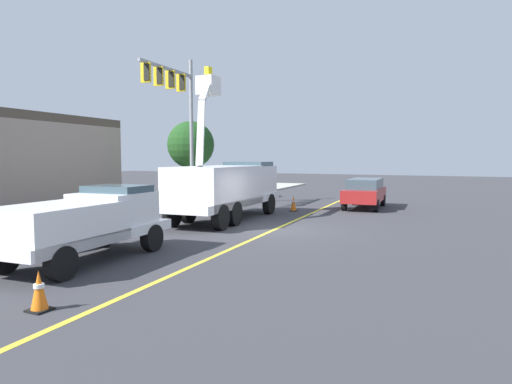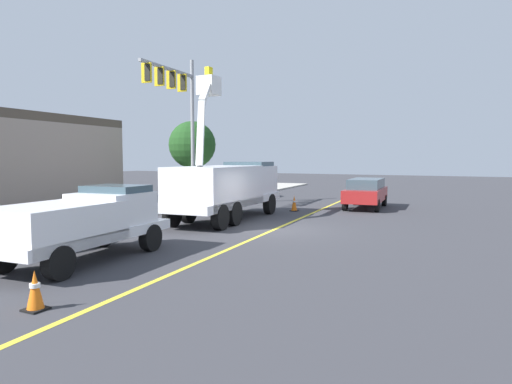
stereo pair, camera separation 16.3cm
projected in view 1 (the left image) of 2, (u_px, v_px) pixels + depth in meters
name	position (u px, v px, depth m)	size (l,w,h in m)	color
ground	(275.00, 230.00, 18.46)	(120.00, 120.00, 0.00)	#38383D
sidewalk_far_side	(99.00, 218.00, 21.72)	(60.00, 3.60, 0.12)	#B2ADA3
lane_centre_stripe	(275.00, 230.00, 18.46)	(50.00, 0.16, 0.01)	yellow
utility_bucket_truck	(226.00, 185.00, 21.39)	(8.37, 3.39, 7.28)	white
service_pickup_truck	(84.00, 222.00, 12.76)	(5.75, 2.55, 2.06)	white
passing_minivan	(365.00, 191.00, 26.21)	(4.94, 2.28, 1.69)	maroon
traffic_cone_leading	(39.00, 291.00, 8.67)	(0.40, 0.40, 0.78)	black
traffic_cone_mid_front	(293.00, 203.00, 24.80)	(0.40, 0.40, 0.85)	black
traffic_signal_mast	(177.00, 101.00, 25.92)	(5.24, 0.84, 8.73)	gray
street_tree_right	(191.00, 145.00, 31.35)	(3.23, 3.23, 5.40)	brown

